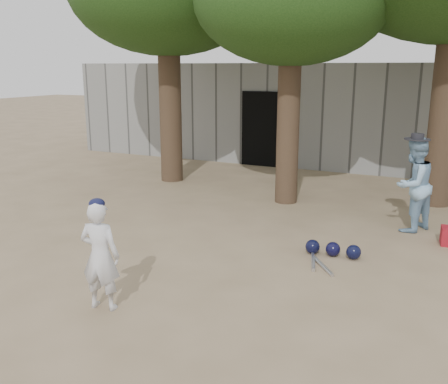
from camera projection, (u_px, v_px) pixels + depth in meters
The scene contains 6 objects.
ground at pixel (160, 263), 7.60m from camera, with size 70.00×70.00×0.00m, color #937C5E.
boy_player at pixel (100, 256), 6.02m from camera, with size 0.50×0.33×1.37m, color silver.
spectator_blue at pixel (413, 185), 8.91m from camera, with size 0.83×0.64×1.70m, color #88B2D2.
back_building at pixel (329, 111), 16.29m from camera, with size 16.00×5.24×3.00m.
helmet_row at pixel (333, 249), 7.83m from camera, with size 0.87×0.27×0.23m.
bat_pile at pixel (318, 263), 7.50m from camera, with size 0.55×0.78×0.06m.
Camera 1 is at (3.91, -6.01, 2.91)m, focal length 40.00 mm.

